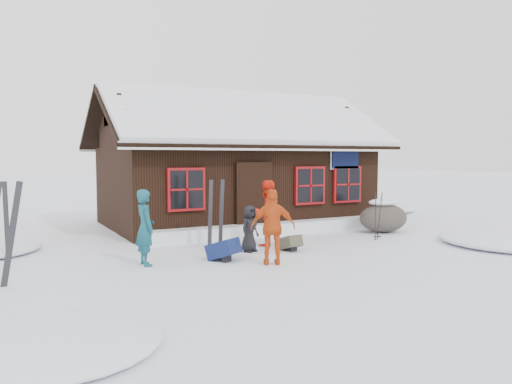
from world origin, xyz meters
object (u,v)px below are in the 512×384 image
at_px(skier_teal, 145,227).
at_px(skier_orange_left, 267,213).
at_px(skier_crouched, 249,229).
at_px(backpack_blue, 224,253).
at_px(ski_pair_left, 1,236).
at_px(ski_poles, 378,217).
at_px(boulder, 383,217).
at_px(backpack_olive, 290,245).
at_px(skier_orange_right, 273,227).

height_order(skier_teal, skier_orange_left, skier_orange_left).
height_order(skier_crouched, backpack_blue, skier_crouched).
xyz_separation_m(ski_pair_left, ski_poles, (8.92, 0.84, -0.27)).
bearing_deg(skier_teal, skier_orange_left, -78.57).
xyz_separation_m(skier_teal, ski_poles, (6.32, 0.24, -0.16)).
relative_size(skier_teal, backpack_blue, 2.53).
height_order(ski_pair_left, ski_poles, ski_pair_left).
distance_m(skier_teal, boulder, 7.50).
bearing_deg(backpack_blue, backpack_olive, -22.10).
bearing_deg(ski_poles, skier_teal, -177.83).
relative_size(skier_crouched, ski_poles, 0.82).
relative_size(boulder, ski_pair_left, 0.82).
distance_m(skier_crouched, boulder, 4.95).
relative_size(skier_orange_left, backpack_olive, 3.32).
bearing_deg(skier_crouched, ski_poles, -27.34).
relative_size(skier_teal, ski_poles, 1.18).
distance_m(skier_orange_right, skier_crouched, 1.49).
height_order(skier_orange_left, backpack_olive, skier_orange_left).
distance_m(skier_orange_left, boulder, 4.15).
height_order(skier_orange_left, skier_orange_right, skier_orange_left).
xyz_separation_m(skier_crouched, backpack_blue, (-0.94, -0.62, -0.37)).
relative_size(skier_crouched, boulder, 0.71).
bearing_deg(skier_teal, boulder, -83.69).
relative_size(ski_poles, backpack_olive, 2.67).
height_order(boulder, ski_poles, ski_poles).
bearing_deg(skier_orange_left, skier_teal, 3.80).
distance_m(boulder, backpack_blue, 6.00).
bearing_deg(ski_pair_left, skier_orange_right, -5.40).
height_order(ski_pair_left, backpack_olive, ski_pair_left).
bearing_deg(boulder, ski_poles, -138.15).
bearing_deg(skier_orange_right, skier_teal, 0.03).
xyz_separation_m(boulder, backpack_blue, (-5.80, -1.51, -0.28)).
relative_size(skier_teal, skier_orange_right, 1.00).
xyz_separation_m(skier_teal, skier_orange_right, (2.32, -1.15, 0.00)).
bearing_deg(skier_teal, skier_crouched, -85.97).
bearing_deg(boulder, backpack_olive, -162.61).
bearing_deg(ski_poles, skier_orange_right, -160.85).
distance_m(skier_teal, skier_orange_right, 2.59).
bearing_deg(skier_orange_left, ski_pair_left, 3.17).
xyz_separation_m(skier_orange_left, skier_orange_right, (-0.96, -1.99, -0.04)).
height_order(skier_teal, skier_orange_right, skier_orange_right).
height_order(boulder, ski_pair_left, ski_pair_left).
relative_size(ski_pair_left, ski_poles, 1.42).
distance_m(skier_orange_left, ski_poles, 3.10).
distance_m(skier_orange_left, backpack_blue, 2.14).
relative_size(skier_orange_right, boulder, 1.03).
bearing_deg(ski_pair_left, ski_poles, 6.35).
distance_m(skier_orange_right, backpack_olive, 1.70).
bearing_deg(backpack_blue, ski_pair_left, 153.35).
xyz_separation_m(backpack_blue, backpack_olive, (1.84, 0.27, -0.03)).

